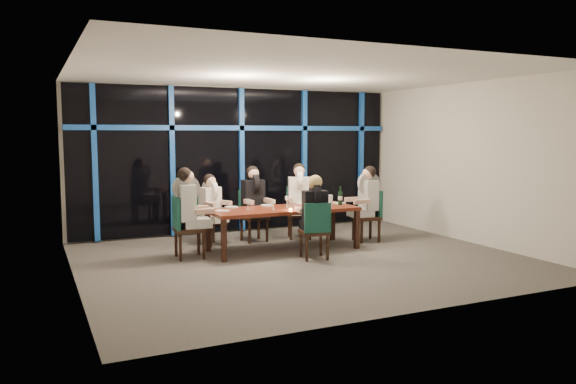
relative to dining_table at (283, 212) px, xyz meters
name	(u,v)px	position (x,y,z in m)	size (l,w,h in m)	color
room	(304,135)	(0.00, -0.80, 1.34)	(7.04, 7.00, 3.02)	#5C5751
window_wall	(241,157)	(0.01, 2.13, 0.87)	(6.86, 0.43, 2.94)	black
dining_table	(283,212)	(0.00, 0.00, 0.00)	(2.60, 1.00, 0.75)	maroon
chair_far_left	(209,218)	(-1.03, 1.04, -0.18)	(0.54, 0.54, 0.90)	black
chair_far_mid	(252,212)	(-0.17, 1.06, -0.13)	(0.48, 0.48, 0.98)	black
chair_far_right	(299,209)	(0.79, 0.99, -0.12)	(0.59, 0.59, 1.00)	black
chair_end_left	(184,224)	(-1.75, 0.08, -0.11)	(0.50, 0.50, 1.02)	black
chair_end_right	(370,213)	(1.86, 0.07, -0.13)	(0.50, 0.50, 0.98)	black
chair_near_mid	(316,228)	(0.17, -0.91, -0.16)	(0.51, 0.51, 0.94)	black
diner_far_left	(211,199)	(-1.01, 0.97, 0.18)	(0.55, 0.61, 0.87)	white
diner_far_mid	(254,193)	(-0.17, 0.98, 0.25)	(0.50, 0.62, 0.95)	black
diner_far_right	(299,190)	(0.76, 0.91, 0.27)	(0.60, 0.68, 0.98)	white
diner_end_left	(189,199)	(-1.67, 0.08, 0.29)	(0.65, 0.52, 1.00)	black
diner_end_right	(367,192)	(1.77, 0.07, 0.25)	(0.63, 0.52, 0.95)	black
diner_near_mid	(314,204)	(0.18, -0.83, 0.22)	(0.51, 0.62, 0.92)	black
plate_far_left	(231,207)	(-0.80, 0.44, 0.08)	(0.24, 0.24, 0.01)	white
plate_far_mid	(267,205)	(-0.13, 0.41, 0.08)	(0.24, 0.24, 0.01)	white
plate_far_right	(303,203)	(0.58, 0.38, 0.08)	(0.24, 0.24, 0.01)	white
plate_end_left	(222,211)	(-1.10, 0.05, 0.08)	(0.24, 0.24, 0.01)	white
plate_end_right	(339,203)	(1.21, 0.14, 0.08)	(0.24, 0.24, 0.01)	white
plate_near_mid	(305,209)	(0.28, -0.28, 0.08)	(0.24, 0.24, 0.01)	white
wine_bottle	(340,198)	(1.12, -0.05, 0.20)	(0.08, 0.08, 0.34)	black
water_pitcher	(329,201)	(0.84, -0.15, 0.17)	(0.13, 0.11, 0.21)	white
tea_light	(291,209)	(0.00, -0.31, 0.08)	(0.05, 0.05, 0.03)	#FF9E4C
wine_glass_a	(273,202)	(-0.23, -0.09, 0.19)	(0.06, 0.06, 0.17)	silver
wine_glass_b	(287,199)	(0.17, 0.22, 0.20)	(0.07, 0.07, 0.18)	silver
wine_glass_c	(307,200)	(0.40, -0.13, 0.21)	(0.07, 0.07, 0.19)	white
wine_glass_d	(248,202)	(-0.62, 0.10, 0.20)	(0.07, 0.07, 0.18)	silver
wine_glass_e	(326,197)	(0.92, 0.13, 0.20)	(0.07, 0.07, 0.19)	silver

